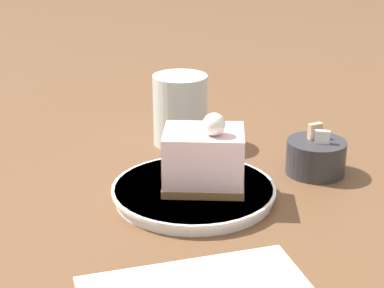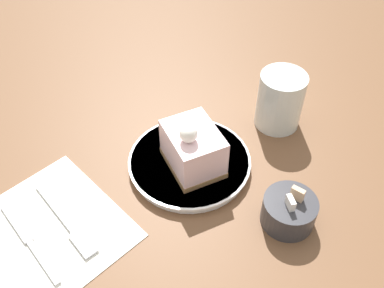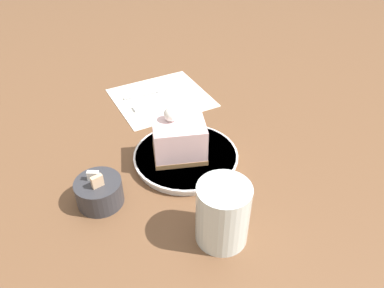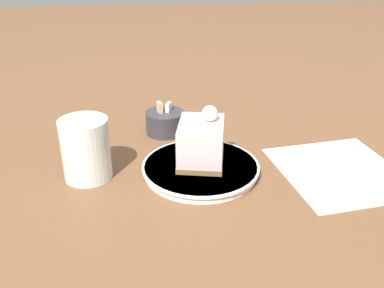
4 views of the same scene
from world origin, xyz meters
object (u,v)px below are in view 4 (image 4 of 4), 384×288
(fork, at_px, (322,167))
(sugar_bowl, at_px, (165,122))
(plate, at_px, (201,168))
(cake_slice, at_px, (201,142))
(drinking_glass, at_px, (86,149))
(knife, at_px, (360,172))

(fork, xyz_separation_m, sugar_bowl, (-0.27, 0.19, 0.02))
(plate, height_order, sugar_bowl, sugar_bowl)
(cake_slice, xyz_separation_m, drinking_glass, (-0.20, -0.00, -0.00))
(sugar_bowl, bearing_deg, fork, -34.77)
(fork, height_order, drinking_glass, drinking_glass)
(cake_slice, distance_m, drinking_glass, 0.20)
(drinking_glass, bearing_deg, plate, -2.81)
(cake_slice, xyz_separation_m, sugar_bowl, (-0.06, 0.17, -0.03))
(plate, bearing_deg, fork, -2.99)
(plate, bearing_deg, sugar_bowl, 106.72)
(plate, bearing_deg, knife, -7.22)
(cake_slice, distance_m, fork, 0.22)
(cake_slice, height_order, knife, cake_slice)
(plate, distance_m, cake_slice, 0.05)
(plate, relative_size, sugar_bowl, 2.55)
(drinking_glass, bearing_deg, cake_slice, 0.82)
(fork, bearing_deg, sugar_bowl, 141.10)
(knife, relative_size, drinking_glass, 1.62)
(sugar_bowl, bearing_deg, drinking_glass, -130.37)
(fork, relative_size, drinking_glass, 1.55)
(knife, xyz_separation_m, sugar_bowl, (-0.33, 0.21, 0.02))
(cake_slice, height_order, fork, cake_slice)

